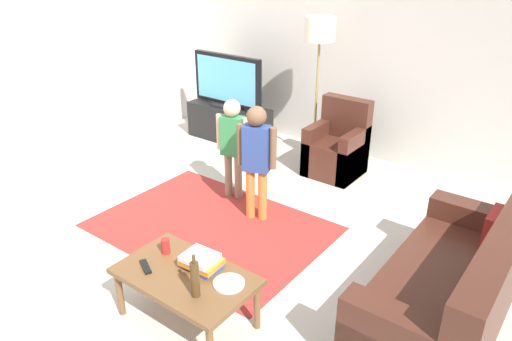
# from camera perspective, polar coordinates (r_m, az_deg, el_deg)

# --- Properties ---
(ground) EXTENTS (7.80, 7.80, 0.00)m
(ground) POSITION_cam_1_polar(r_m,az_deg,el_deg) (4.39, -4.82, -10.40)
(ground) COLOR beige
(wall_back) EXTENTS (6.00, 0.12, 2.70)m
(wall_back) POSITION_cam_1_polar(r_m,az_deg,el_deg) (6.23, 13.83, 13.44)
(wall_back) COLOR silver
(wall_back) RESTS_ON ground
(wall_left) EXTENTS (0.12, 6.00, 2.70)m
(wall_left) POSITION_cam_1_polar(r_m,az_deg,el_deg) (6.15, -27.17, 11.28)
(wall_left) COLOR silver
(wall_left) RESTS_ON ground
(area_rug) EXTENTS (2.20, 1.60, 0.01)m
(area_rug) POSITION_cam_1_polar(r_m,az_deg,el_deg) (4.85, -5.26, -6.58)
(area_rug) COLOR #9E2D28
(area_rug) RESTS_ON ground
(tv_stand) EXTENTS (1.20, 0.44, 0.50)m
(tv_stand) POSITION_cam_1_polar(r_m,az_deg,el_deg) (6.86, -3.15, 5.55)
(tv_stand) COLOR black
(tv_stand) RESTS_ON ground
(tv) EXTENTS (1.10, 0.28, 0.71)m
(tv) POSITION_cam_1_polar(r_m,az_deg,el_deg) (6.66, -3.39, 10.40)
(tv) COLOR black
(tv) RESTS_ON tv_stand
(couch) EXTENTS (0.80, 1.80, 0.86)m
(couch) POSITION_cam_1_polar(r_m,az_deg,el_deg) (3.84, 22.47, -13.10)
(couch) COLOR #472319
(couch) RESTS_ON ground
(armchair) EXTENTS (0.60, 0.60, 0.90)m
(armchair) POSITION_cam_1_polar(r_m,az_deg,el_deg) (5.90, 9.58, 2.45)
(armchair) COLOR #472319
(armchair) RESTS_ON ground
(floor_lamp) EXTENTS (0.36, 0.36, 1.78)m
(floor_lamp) POSITION_cam_1_polar(r_m,az_deg,el_deg) (5.92, 7.49, 15.26)
(floor_lamp) COLOR #262626
(floor_lamp) RESTS_ON ground
(child_near_tv) EXTENTS (0.36, 0.18, 1.11)m
(child_near_tv) POSITION_cam_1_polar(r_m,az_deg,el_deg) (5.11, -2.76, 3.58)
(child_near_tv) COLOR gray
(child_near_tv) RESTS_ON ground
(child_center) EXTENTS (0.38, 0.22, 1.18)m
(child_center) POSITION_cam_1_polar(r_m,az_deg,el_deg) (4.66, 0.06, 2.02)
(child_center) COLOR orange
(child_center) RESTS_ON ground
(coffee_table) EXTENTS (1.00, 0.60, 0.42)m
(coffee_table) POSITION_cam_1_polar(r_m,az_deg,el_deg) (3.58, -8.27, -12.57)
(coffee_table) COLOR brown
(coffee_table) RESTS_ON ground
(book_stack) EXTENTS (0.29, 0.23, 0.11)m
(book_stack) POSITION_cam_1_polar(r_m,az_deg,el_deg) (3.56, -6.41, -10.55)
(book_stack) COLOR #334CA5
(book_stack) RESTS_ON coffee_table
(bottle) EXTENTS (0.06, 0.06, 0.32)m
(bottle) POSITION_cam_1_polar(r_m,az_deg,el_deg) (3.27, -7.18, -12.50)
(bottle) COLOR #4C3319
(bottle) RESTS_ON coffee_table
(tv_remote) EXTENTS (0.17, 0.12, 0.02)m
(tv_remote) POSITION_cam_1_polar(r_m,az_deg,el_deg) (3.66, -12.85, -10.96)
(tv_remote) COLOR black
(tv_remote) RESTS_ON coffee_table
(soda_can) EXTENTS (0.07, 0.07, 0.12)m
(soda_can) POSITION_cam_1_polar(r_m,az_deg,el_deg) (3.75, -10.58, -8.73)
(soda_can) COLOR red
(soda_can) RESTS_ON coffee_table
(plate) EXTENTS (0.22, 0.22, 0.02)m
(plate) POSITION_cam_1_polar(r_m,az_deg,el_deg) (3.42, -3.21, -13.10)
(plate) COLOR white
(plate) RESTS_ON coffee_table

